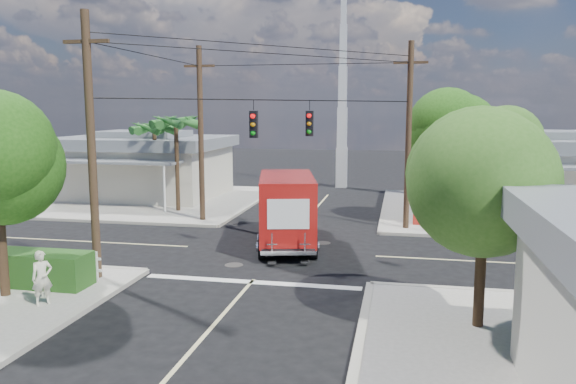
# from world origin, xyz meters

# --- Properties ---
(ground) EXTENTS (120.00, 120.00, 0.00)m
(ground) POSITION_xyz_m (0.00, 0.00, 0.00)
(ground) COLOR black
(ground) RESTS_ON ground
(sidewalk_ne) EXTENTS (14.12, 14.12, 0.14)m
(sidewalk_ne) POSITION_xyz_m (10.88, 10.88, 0.07)
(sidewalk_ne) COLOR gray
(sidewalk_ne) RESTS_ON ground
(sidewalk_nw) EXTENTS (14.12, 14.12, 0.14)m
(sidewalk_nw) POSITION_xyz_m (-10.88, 10.88, 0.07)
(sidewalk_nw) COLOR gray
(sidewalk_nw) RESTS_ON ground
(road_markings) EXTENTS (32.00, 32.00, 0.01)m
(road_markings) POSITION_xyz_m (0.00, -1.47, 0.01)
(road_markings) COLOR beige
(road_markings) RESTS_ON ground
(building_ne) EXTENTS (11.80, 10.20, 4.50)m
(building_ne) POSITION_xyz_m (12.50, 11.97, 2.32)
(building_ne) COLOR beige
(building_ne) RESTS_ON sidewalk_ne
(building_nw) EXTENTS (10.80, 10.20, 4.30)m
(building_nw) POSITION_xyz_m (-12.00, 12.46, 2.22)
(building_nw) COLOR beige
(building_nw) RESTS_ON sidewalk_nw
(radio_tower) EXTENTS (0.80, 0.80, 17.00)m
(radio_tower) POSITION_xyz_m (0.50, 20.00, 5.64)
(radio_tower) COLOR silver
(radio_tower) RESTS_ON ground
(tree_ne_front) EXTENTS (4.21, 4.14, 6.66)m
(tree_ne_front) POSITION_xyz_m (7.21, 6.76, 4.77)
(tree_ne_front) COLOR #422D1C
(tree_ne_front) RESTS_ON sidewalk_ne
(tree_ne_back) EXTENTS (3.77, 3.66, 5.82)m
(tree_ne_back) POSITION_xyz_m (9.81, 8.96, 4.19)
(tree_ne_back) COLOR #422D1C
(tree_ne_back) RESTS_ON sidewalk_ne
(tree_se) EXTENTS (3.67, 3.54, 5.62)m
(tree_se) POSITION_xyz_m (7.01, -7.24, 4.04)
(tree_se) COLOR #422D1C
(tree_se) RESTS_ON sidewalk_se
(palm_nw_front) EXTENTS (3.01, 3.08, 5.59)m
(palm_nw_front) POSITION_xyz_m (-7.50, 7.50, 5.04)
(palm_nw_front) COLOR #422D1C
(palm_nw_front) RESTS_ON sidewalk_nw
(palm_nw_back) EXTENTS (3.01, 3.08, 5.19)m
(palm_nw_back) POSITION_xyz_m (-9.50, 9.00, 4.67)
(palm_nw_back) COLOR #422D1C
(palm_nw_back) RESTS_ON sidewalk_nw
(utility_poles) EXTENTS (12.00, 10.68, 9.00)m
(utility_poles) POSITION_xyz_m (-1.58, 1.60, 4.67)
(utility_poles) COLOR #473321
(utility_poles) RESTS_ON ground
(picket_fence) EXTENTS (5.94, 0.06, 1.00)m
(picket_fence) POSITION_xyz_m (-7.80, -5.60, 0.68)
(picket_fence) COLOR silver
(picket_fence) RESTS_ON sidewalk_sw
(hedge_sw) EXTENTS (6.20, 1.20, 1.10)m
(hedge_sw) POSITION_xyz_m (-8.00, -6.40, 0.69)
(hedge_sw) COLOR #234F1C
(hedge_sw) RESTS_ON sidewalk_sw
(vending_boxes) EXTENTS (1.90, 0.50, 1.10)m
(vending_boxes) POSITION_xyz_m (6.50, 6.20, 0.69)
(vending_boxes) COLOR #AF2217
(vending_boxes) RESTS_ON sidewalk_ne
(delivery_truck) EXTENTS (3.63, 7.40, 3.08)m
(delivery_truck) POSITION_xyz_m (0.07, 1.28, 1.57)
(delivery_truck) COLOR black
(delivery_truck) RESTS_ON ground
(parked_car) EXTENTS (6.21, 3.78, 1.61)m
(parked_car) POSITION_xyz_m (11.27, 3.33, 0.80)
(parked_car) COLOR silver
(parked_car) RESTS_ON ground
(pedestrian) EXTENTS (0.68, 0.70, 1.62)m
(pedestrian) POSITION_xyz_m (-5.31, -8.04, 0.95)
(pedestrian) COLOR beige
(pedestrian) RESTS_ON sidewalk_sw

